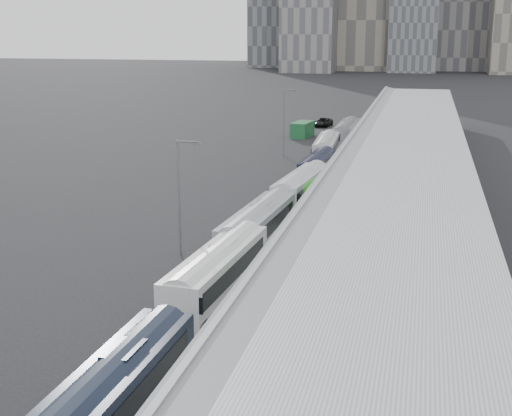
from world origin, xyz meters
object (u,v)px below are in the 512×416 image
(bus_2, at_px, (218,281))
(bus_7, at_px, (347,136))
(street_lamp_near, at_px, (181,190))
(street_lamp_far, at_px, (285,118))
(bus_4, at_px, (301,193))
(bus_3, at_px, (258,234))
(bus_6, at_px, (326,152))
(bus_1, at_px, (111,412))
(shipping_container, at_px, (302,129))
(bus_5, at_px, (317,170))
(suv, at_px, (323,122))

(bus_2, distance_m, bus_7, 69.46)
(street_lamp_near, xyz_separation_m, street_lamp_far, (-0.63, 47.57, 0.13))
(bus_7, bearing_deg, bus_4, -89.18)
(bus_3, xyz_separation_m, bus_7, (0.99, 57.85, -0.05))
(bus_6, bearing_deg, street_lamp_far, 145.88)
(bus_1, bearing_deg, bus_6, 91.81)
(bus_3, height_order, bus_7, bus_3)
(bus_2, height_order, shipping_container, bus_2)
(bus_1, xyz_separation_m, bus_5, (0.46, 58.41, -0.25))
(bus_5, relative_size, shipping_container, 2.09)
(bus_4, height_order, bus_7, bus_7)
(bus_6, bearing_deg, shipping_container, 104.58)
(bus_1, height_order, bus_6, bus_1)
(street_lamp_near, distance_m, suv, 81.85)
(street_lamp_far, bearing_deg, bus_2, -83.42)
(shipping_container, bearing_deg, bus_1, -77.97)
(bus_3, bearing_deg, bus_7, 93.00)
(bus_2, xyz_separation_m, bus_4, (0.97, 27.55, -0.05))
(bus_2, height_order, street_lamp_far, street_lamp_far)
(bus_3, height_order, bus_5, bus_3)
(bus_4, bearing_deg, bus_1, -85.56)
(bus_6, relative_size, bus_7, 0.98)
(street_lamp_near, relative_size, suv, 1.66)
(bus_6, distance_m, street_lamp_far, 8.74)
(bus_7, relative_size, street_lamp_near, 1.43)
(bus_1, bearing_deg, street_lamp_near, 104.34)
(bus_3, relative_size, street_lamp_far, 1.44)
(street_lamp_far, relative_size, suv, 1.70)
(shipping_container, bearing_deg, street_lamp_far, -80.29)
(bus_2, xyz_separation_m, street_lamp_near, (-6.02, 10.11, 3.75))
(bus_6, bearing_deg, street_lamp_near, -100.59)
(bus_2, bearing_deg, bus_3, 93.42)
(bus_5, bearing_deg, bus_6, 95.77)
(bus_5, height_order, street_lamp_near, street_lamp_near)
(bus_6, distance_m, street_lamp_near, 44.10)
(bus_2, bearing_deg, bus_4, 91.70)
(bus_3, height_order, street_lamp_far, street_lamp_far)
(street_lamp_near, relative_size, street_lamp_far, 0.97)
(bus_3, distance_m, bus_5, 29.42)
(bus_3, distance_m, street_lamp_near, 7.30)
(bus_1, bearing_deg, suv, 94.84)
(bus_4, distance_m, shipping_container, 50.60)
(street_lamp_near, bearing_deg, bus_6, 82.14)
(shipping_container, xyz_separation_m, suv, (1.55, 14.39, -0.50))
(shipping_container, bearing_deg, bus_6, -65.24)
(bus_2, relative_size, suv, 2.45)
(bus_2, height_order, bus_6, bus_2)
(bus_3, relative_size, bus_7, 1.04)
(bus_3, relative_size, bus_6, 1.06)
(bus_6, height_order, suv, bus_6)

